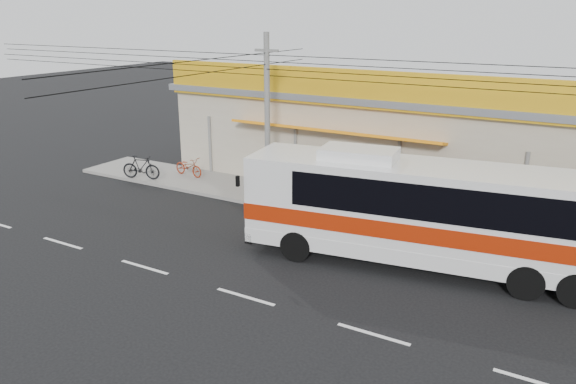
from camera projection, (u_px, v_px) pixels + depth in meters
name	position (u px, v px, depth m)	size (l,w,h in m)	color
ground	(288.00, 265.00, 18.51)	(120.00, 120.00, 0.00)	black
sidewalk	(360.00, 210.00, 23.43)	(30.00, 3.20, 0.15)	gray
lane_markings	(246.00, 297.00, 16.46)	(50.00, 0.12, 0.01)	silver
storefront_building	(407.00, 134.00, 27.32)	(22.60, 9.20, 5.70)	#A99C88
coach_bus	(441.00, 210.00, 17.72)	(12.49, 4.35, 3.77)	silver
motorbike_red	(189.00, 167.00, 28.04)	(0.63, 1.80, 0.94)	maroon
motorbike_dark	(141.00, 167.00, 27.47)	(0.56, 1.97, 1.18)	black
utility_pole	(267.00, 64.00, 22.66)	(34.00, 14.00, 7.24)	#5D5D5B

